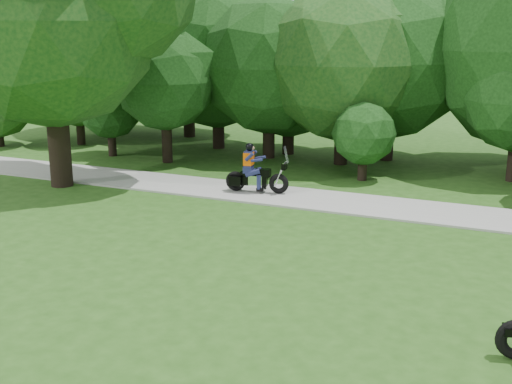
% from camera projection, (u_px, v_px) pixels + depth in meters
% --- Properties ---
extents(ground, '(100.00, 100.00, 0.00)m').
position_uv_depth(ground, '(308.00, 335.00, 10.34)').
color(ground, '#254F16').
rests_on(ground, ground).
extents(walkway, '(60.00, 2.20, 0.06)m').
position_uv_depth(walkway, '(406.00, 210.00, 17.42)').
color(walkway, '#9B9B96').
rests_on(walkway, ground).
extents(tree_line, '(40.23, 11.25, 7.70)m').
position_uv_depth(tree_line, '(480.00, 64.00, 21.83)').
color(tree_line, black).
rests_on(tree_line, ground).
extents(touring_motorcycle, '(1.94, 0.79, 1.48)m').
position_uv_depth(touring_motorcycle, '(253.00, 174.00, 19.06)').
color(touring_motorcycle, black).
rests_on(touring_motorcycle, walkway).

